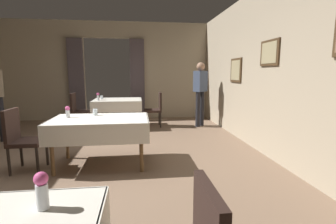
{
  "coord_description": "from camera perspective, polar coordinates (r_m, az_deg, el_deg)",
  "views": [
    {
      "loc": [
        0.92,
        -3.78,
        1.44
      ],
      "look_at": [
        1.41,
        0.19,
        0.81
      ],
      "focal_mm": 26.34,
      "sensor_mm": 36.0,
      "label": 1
    }
  ],
  "objects": [
    {
      "name": "dining_table_far",
      "position": [
        6.7,
        -11.54,
        2.09
      ],
      "size": [
        1.26,
        1.03,
        0.75
      ],
      "color": "brown",
      "rests_on": "ground"
    },
    {
      "name": "wall_back",
      "position": [
        8.01,
        -13.82,
        9.24
      ],
      "size": [
        6.4,
        0.27,
        3.0
      ],
      "color": "tan",
      "rests_on": "ground"
    },
    {
      "name": "ground",
      "position": [
        4.15,
        -19.83,
        -11.9
      ],
      "size": [
        10.08,
        10.08,
        0.0
      ],
      "primitive_type": "plane",
      "color": "#7A604C"
    },
    {
      "name": "flower_vase_far",
      "position": [
        6.52,
        -15.87,
        3.51
      ],
      "size": [
        0.07,
        0.07,
        0.2
      ],
      "color": "silver",
      "rests_on": "dining_table_far"
    },
    {
      "name": "flower_vase_mid",
      "position": [
        4.15,
        -22.2,
        0.12
      ],
      "size": [
        0.07,
        0.07,
        0.18
      ],
      "color": "silver",
      "rests_on": "dining_table_mid"
    },
    {
      "name": "flower_vase_near",
      "position": [
        1.46,
        -27.18,
        -15.61
      ],
      "size": [
        0.07,
        0.07,
        0.2
      ],
      "color": "silver",
      "rests_on": "dining_table_near"
    },
    {
      "name": "chair_far_left",
      "position": [
        6.83,
        -20.05,
        0.66
      ],
      "size": [
        0.44,
        0.44,
        0.93
      ],
      "color": "black",
      "rests_on": "ground"
    },
    {
      "name": "wall_right",
      "position": [
        4.41,
        24.38,
        9.0
      ],
      "size": [
        0.16,
        8.4,
        3.0
      ],
      "color": "tan",
      "rests_on": "ground"
    },
    {
      "name": "chair_far_right",
      "position": [
        6.68,
        -2.83,
        1.03
      ],
      "size": [
        0.44,
        0.44,
        0.93
      ],
      "color": "black",
      "rests_on": "ground"
    },
    {
      "name": "glass_mid_b",
      "position": [
        4.23,
        -16.49,
        -0.03
      ],
      "size": [
        0.08,
        0.08,
        0.11
      ],
      "primitive_type": "cylinder",
      "color": "silver",
      "rests_on": "dining_table_mid"
    },
    {
      "name": "dining_table_mid",
      "position": [
        3.98,
        -15.36,
        -2.71
      ],
      "size": [
        1.48,
        0.98,
        0.75
      ],
      "color": "brown",
      "rests_on": "ground"
    },
    {
      "name": "person_diner_standing_aside",
      "position": [
        6.69,
        7.48,
        5.35
      ],
      "size": [
        0.42,
        0.4,
        1.72
      ],
      "color": "black",
      "rests_on": "ground"
    },
    {
      "name": "glass_far_b",
      "position": [
        6.85,
        -15.1,
        3.3
      ],
      "size": [
        0.07,
        0.07,
        0.1
      ],
      "primitive_type": "cylinder",
      "color": "silver",
      "rests_on": "dining_table_far"
    },
    {
      "name": "chair_mid_left",
      "position": [
        4.22,
        -30.84,
        -4.97
      ],
      "size": [
        0.45,
        0.44,
        0.93
      ],
      "color": "black",
      "rests_on": "ground"
    }
  ]
}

